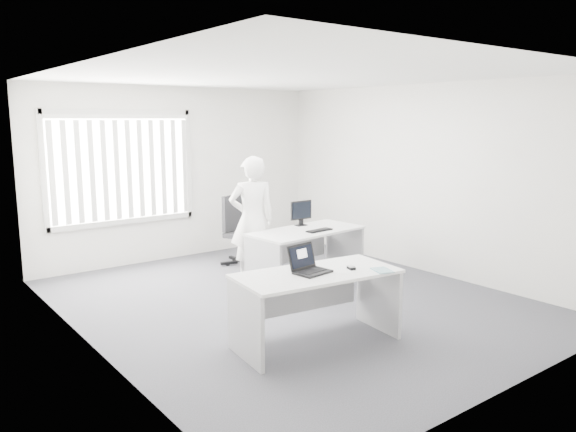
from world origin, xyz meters
TOP-DOWN VIEW (x-y plane):
  - ground at (0.00, 0.00)m, footprint 6.00×6.00m
  - wall_back at (0.00, 3.00)m, footprint 5.00×0.02m
  - wall_front at (0.00, -3.00)m, footprint 5.00×0.02m
  - wall_left at (-2.50, 0.00)m, footprint 0.02×6.00m
  - wall_right at (2.50, 0.00)m, footprint 0.02×6.00m
  - ceiling at (0.00, 0.00)m, footprint 5.00×6.00m
  - window at (-1.00, 2.96)m, footprint 2.32×0.06m
  - blinds at (-1.00, 2.90)m, footprint 2.20×0.10m
  - desk_near at (-0.63, -1.24)m, footprint 1.75×0.98m
  - desk_far at (0.69, 0.54)m, footprint 1.72×0.92m
  - office_chair at (0.51, 1.97)m, footprint 0.81×0.81m
  - person at (0.11, 1.04)m, footprint 0.77×0.64m
  - laptop at (-0.70, -1.24)m, footprint 0.39×0.36m
  - paper_sheet at (-0.33, -1.35)m, footprint 0.37×0.30m
  - mouse at (-0.29, -1.38)m, footprint 0.08×0.11m
  - booklet at (-0.08, -1.61)m, footprint 0.23×0.27m
  - keyboard at (0.77, 0.36)m, footprint 0.41×0.17m
  - monitor at (0.83, 0.84)m, footprint 0.37×0.12m

SIDE VIEW (x-z plane):
  - ground at x=0.00m, z-range 0.00..0.00m
  - office_chair at x=0.51m, z-range -0.21..0.89m
  - desk_far at x=0.69m, z-range 0.17..0.92m
  - desk_near at x=-0.63m, z-range 0.17..0.93m
  - paper_sheet at x=-0.33m, z-range 0.76..0.76m
  - keyboard at x=0.77m, z-range 0.75..0.77m
  - booklet at x=-0.08m, z-range 0.76..0.77m
  - mouse at x=-0.29m, z-range 0.76..0.80m
  - person at x=0.11m, z-range 0.00..1.78m
  - laptop at x=-0.70m, z-range 0.76..1.03m
  - monitor at x=0.83m, z-range 0.75..1.12m
  - wall_back at x=0.00m, z-range 0.00..2.80m
  - wall_front at x=0.00m, z-range 0.00..2.80m
  - wall_left at x=-2.50m, z-range 0.00..2.80m
  - wall_right at x=2.50m, z-range 0.00..2.80m
  - blinds at x=-1.00m, z-range 0.77..2.27m
  - window at x=-1.00m, z-range 0.67..2.43m
  - ceiling at x=0.00m, z-range 2.79..2.81m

